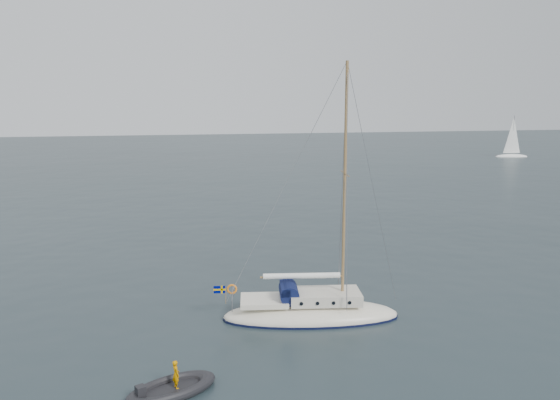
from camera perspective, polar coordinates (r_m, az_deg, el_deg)
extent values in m
plane|color=black|center=(28.86, 5.84, -10.31)|extent=(300.00, 300.00, 0.00)
ellipsoid|color=white|center=(26.37, 3.26, -11.98)|extent=(8.28, 2.58, 1.38)
cube|color=silver|center=(26.20, 4.66, -9.92)|extent=(3.31, 1.75, 0.51)
cube|color=white|center=(25.57, -1.56, -10.76)|extent=(2.21, 1.75, 0.23)
cylinder|color=#0E153B|center=(25.67, 0.99, -9.72)|extent=(0.88, 1.52, 0.88)
cube|color=#0E153B|center=(25.57, 0.59, -9.36)|extent=(0.41, 1.52, 0.37)
cylinder|color=olive|center=(25.16, 6.63, 1.59)|extent=(0.14, 0.14, 11.04)
cylinder|color=olive|center=(25.08, 6.65, 2.84)|extent=(0.05, 2.02, 0.05)
cylinder|color=olive|center=(25.58, 2.31, -8.07)|extent=(3.86, 0.09, 0.09)
cylinder|color=white|center=(25.56, 2.31, -7.97)|extent=(3.59, 0.26, 0.26)
cylinder|color=gray|center=(25.20, -4.89, -10.16)|extent=(0.04, 2.02, 0.04)
torus|color=orange|center=(25.71, -5.18, -9.74)|extent=(0.50, 0.09, 0.50)
cylinder|color=olive|center=(25.19, -5.63, -10.40)|extent=(0.03, 0.03, 0.83)
cube|color=#000760|center=(25.06, -6.27, -9.85)|extent=(0.55, 0.02, 0.35)
cube|color=#DCAC00|center=(25.06, -6.27, -9.85)|extent=(0.57, 0.03, 0.08)
cube|color=#DCAC00|center=(25.08, -6.04, -9.83)|extent=(0.08, 0.03, 0.37)
cylinder|color=black|center=(26.68, 1.59, -9.51)|extent=(0.17, 0.06, 0.17)
cylinder|color=black|center=(25.08, 2.63, -10.83)|extent=(0.17, 0.06, 0.17)
cylinder|color=black|center=(26.87, 3.13, -9.38)|extent=(0.17, 0.06, 0.17)
cylinder|color=black|center=(25.28, 4.27, -10.68)|extent=(0.17, 0.06, 0.17)
cylinder|color=black|center=(27.07, 4.64, -9.25)|extent=(0.17, 0.06, 0.17)
cylinder|color=black|center=(25.50, 5.87, -10.52)|extent=(0.17, 0.06, 0.17)
cylinder|color=black|center=(27.30, 6.13, -9.11)|extent=(0.17, 0.06, 0.17)
cylinder|color=black|center=(25.74, 7.45, -10.35)|extent=(0.17, 0.06, 0.17)
cube|color=#47474C|center=(26.91, -0.95, -11.51)|extent=(1.86, 0.77, 0.11)
cube|color=black|center=(20.60, -11.23, -18.92)|extent=(2.09, 0.87, 0.10)
cube|color=black|center=(20.49, -14.60, -18.38)|extent=(0.31, 0.31, 0.52)
imported|color=#D18200|center=(20.34, -10.78, -17.54)|extent=(0.28, 0.40, 1.03)
ellipsoid|color=white|center=(110.94, 23.03, 4.18)|extent=(6.16, 2.05, 1.03)
cylinder|color=gray|center=(110.65, 23.17, 6.27)|extent=(0.10, 0.10, 7.19)
cone|color=white|center=(110.62, 23.15, 6.27)|extent=(3.28, 3.28, 6.67)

